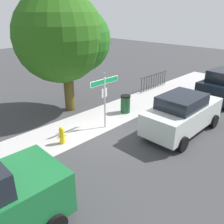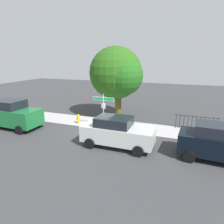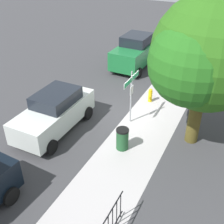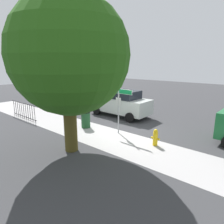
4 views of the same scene
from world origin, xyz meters
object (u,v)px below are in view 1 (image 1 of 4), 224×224
at_px(street_sign, 105,90).
at_px(trash_bin, 125,104).
at_px(fire_hydrant, 62,135).
at_px(car_silver, 183,113).
at_px(shade_tree, 62,35).

relative_size(street_sign, trash_bin, 2.73).
bearing_deg(fire_hydrant, street_sign, -4.86).
xyz_separation_m(street_sign, fire_hydrant, (-2.34, 0.20, -1.48)).
height_order(car_silver, fire_hydrant, car_silver).
distance_m(shade_tree, fire_hydrant, 5.25).
bearing_deg(street_sign, fire_hydrant, 175.14).
relative_size(shade_tree, trash_bin, 6.42).
distance_m(street_sign, trash_bin, 2.52).
bearing_deg(street_sign, trash_bin, 13.67).
xyz_separation_m(street_sign, car_silver, (2.10, -2.88, -0.93)).
bearing_deg(trash_bin, car_silver, -89.13).
bearing_deg(car_silver, fire_hydrant, 145.62).
relative_size(street_sign, fire_hydrant, 3.44).
relative_size(shade_tree, fire_hydrant, 8.07).
bearing_deg(trash_bin, shade_tree, 127.61).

